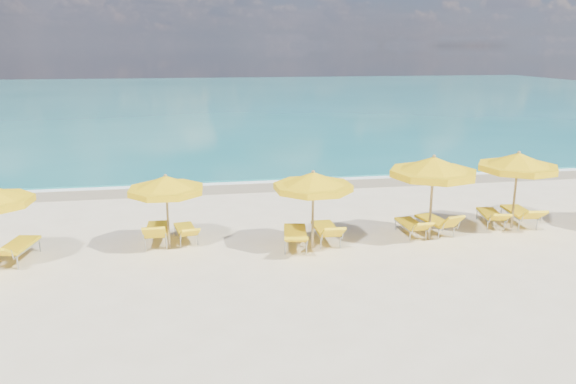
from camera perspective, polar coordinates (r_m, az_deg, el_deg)
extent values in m
plane|color=beige|center=(16.48, 0.89, -5.34)|extent=(120.00, 120.00, 0.00)
cube|color=#136C6D|center=(63.53, -7.25, 9.43)|extent=(120.00, 80.00, 0.30)
cube|color=tan|center=(23.48, -2.45, 0.75)|extent=(120.00, 2.60, 0.01)
cube|color=white|center=(24.25, -2.69, 1.19)|extent=(120.00, 1.20, 0.03)
cube|color=white|center=(32.85, -15.13, 4.25)|extent=(14.00, 0.36, 0.05)
cube|color=white|center=(41.08, 5.70, 6.68)|extent=(18.00, 0.30, 0.05)
cylinder|color=#9D824E|center=(16.19, -12.14, -2.14)|extent=(0.07, 0.07, 2.10)
cone|color=yellow|center=(15.96, -12.31, 0.90)|extent=(2.74, 2.74, 0.42)
cylinder|color=yellow|center=(16.01, -12.27, 0.18)|extent=(2.76, 2.76, 0.17)
sphere|color=#9D824E|center=(15.91, -12.35, 1.65)|extent=(0.09, 0.09, 0.09)
cylinder|color=#9D824E|center=(15.86, 2.53, -1.98)|extent=(0.07, 0.07, 2.20)
cone|color=yellow|center=(15.62, 2.57, 1.26)|extent=(2.86, 2.86, 0.44)
cylinder|color=yellow|center=(15.67, 2.56, 0.49)|extent=(2.89, 2.89, 0.18)
sphere|color=#9D824E|center=(15.57, 2.58, 2.06)|extent=(0.10, 0.10, 0.10)
cylinder|color=#9D824E|center=(17.02, 14.35, -0.77)|extent=(0.08, 0.08, 2.48)
cone|color=yellow|center=(16.79, 14.58, 2.67)|extent=(2.82, 2.82, 0.50)
cylinder|color=yellow|center=(16.84, 14.52, 1.86)|extent=(2.85, 2.85, 0.20)
sphere|color=#9D824E|center=(16.74, 14.63, 3.52)|extent=(0.11, 0.11, 0.11)
cylinder|color=#9D824E|center=(19.01, 22.06, 0.04)|extent=(0.07, 0.07, 2.38)
cone|color=yellow|center=(18.80, 22.35, 3.00)|extent=(2.81, 2.81, 0.48)
cylinder|color=yellow|center=(18.84, 22.29, 2.30)|extent=(2.83, 2.83, 0.19)
sphere|color=#9D824E|center=(18.76, 22.42, 3.73)|extent=(0.11, 0.11, 0.11)
cube|color=yellow|center=(16.88, -25.71, -4.89)|extent=(0.89, 1.51, 0.09)
cube|color=yellow|center=(16.98, -13.14, -3.68)|extent=(0.66, 1.42, 0.09)
cube|color=yellow|center=(16.01, -13.42, -4.03)|extent=(0.64, 0.58, 0.48)
cube|color=yellow|center=(17.02, -10.38, -3.71)|extent=(0.72, 1.26, 0.07)
cube|color=yellow|center=(16.20, -9.93, -4.07)|extent=(0.61, 0.59, 0.36)
cube|color=yellow|center=(16.23, 0.73, -4.12)|extent=(0.85, 1.51, 0.09)
cube|color=yellow|center=(15.22, 0.82, -4.84)|extent=(0.73, 0.74, 0.36)
cube|color=yellow|center=(16.67, 3.82, -3.69)|extent=(0.63, 1.38, 0.08)
cube|color=yellow|center=(15.73, 4.60, -4.10)|extent=(0.62, 0.58, 0.44)
cube|color=yellow|center=(17.63, 12.29, -3.14)|extent=(0.58, 1.23, 0.07)
cube|color=yellow|center=(16.86, 13.47, -3.45)|extent=(0.56, 0.53, 0.38)
cube|color=yellow|center=(18.01, 14.61, -2.82)|extent=(0.82, 1.39, 0.08)
cube|color=yellow|center=(17.28, 16.31, -2.92)|extent=(0.67, 0.60, 0.48)
cube|color=yellow|center=(19.31, 19.86, -2.07)|extent=(0.82, 1.36, 0.08)
cube|color=yellow|center=(18.46, 20.72, -2.41)|extent=(0.67, 0.66, 0.37)
cube|color=yellow|center=(19.74, 22.37, -1.84)|extent=(0.78, 1.47, 0.09)
cube|color=yellow|center=(18.84, 23.69, -2.14)|extent=(0.69, 0.67, 0.43)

